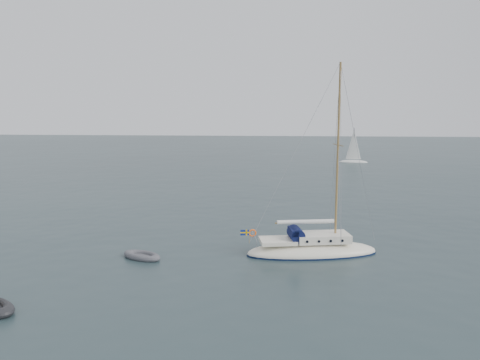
{
  "coord_description": "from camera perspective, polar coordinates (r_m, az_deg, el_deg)",
  "views": [
    {
      "loc": [
        0.04,
        -29.14,
        9.74
      ],
      "look_at": [
        -2.57,
        0.0,
        5.36
      ],
      "focal_mm": 35.0,
      "sensor_mm": 36.0,
      "label": 1
    }
  ],
  "objects": [
    {
      "name": "sailboat",
      "position": [
        32.4,
        8.82,
        -7.22
      ],
      "size": [
        9.43,
        2.82,
        13.42
      ],
      "rotation": [
        0.0,
        0.0,
        0.19
      ],
      "color": "white",
      "rests_on": "ground"
    },
    {
      "name": "ground",
      "position": [
        30.73,
        4.85,
        -10.0
      ],
      "size": [
        300.0,
        300.0,
        0.0
      ],
      "primitive_type": "plane",
      "color": "black",
      "rests_on": "ground"
    },
    {
      "name": "distant_yacht_c",
      "position": [
        90.21,
        13.68,
        3.96
      ],
      "size": [
        5.22,
        2.78,
        6.92
      ],
      "rotation": [
        0.0,
        0.0,
        -0.12
      ],
      "color": "silver",
      "rests_on": "ground"
    },
    {
      "name": "dinghy",
      "position": [
        32.05,
        -11.88,
        -9.03
      ],
      "size": [
        2.92,
        1.32,
        0.42
      ],
      "rotation": [
        0.0,
        0.0,
        -0.43
      ],
      "color": "#54535A",
      "rests_on": "ground"
    }
  ]
}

